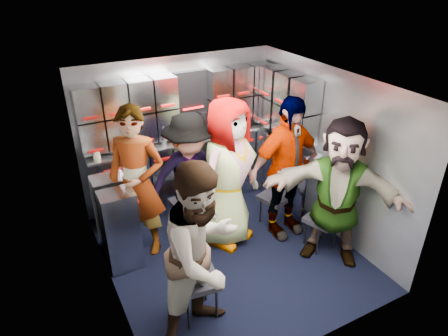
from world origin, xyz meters
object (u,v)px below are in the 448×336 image
jump_seat_mid_left (186,204)px  jump_seat_center (221,206)px  jump_seat_near_left (196,282)px  jump_seat_near_right (322,220)px  attendant_arc_e (338,192)px  jump_seat_mid_right (275,198)px  attendant_arc_a (203,255)px  attendant_standing (137,184)px  attendant_arc_b (190,179)px  attendant_arc_c (228,174)px  attendant_arc_d (286,169)px

jump_seat_mid_left → jump_seat_center: (0.38, -0.26, 0.00)m
jump_seat_near_left → jump_seat_near_right: jump_seat_near_left is taller
attendant_arc_e → jump_seat_mid_left: bearing=-178.7°
jump_seat_mid_right → attendant_arc_e: bearing=-74.6°
attendant_arc_a → jump_seat_center: bearing=32.6°
jump_seat_center → attendant_arc_e: (0.94, -1.04, 0.50)m
jump_seat_near_right → attendant_standing: bearing=153.1°
jump_seat_near_right → attendant_standing: 2.25m
jump_seat_center → attendant_standing: attendant_standing is taller
jump_seat_near_left → jump_seat_mid_left: (0.48, 1.39, -0.05)m
attendant_standing → jump_seat_mid_left: bearing=47.7°
attendant_arc_e → jump_seat_near_left: bearing=-131.1°
attendant_arc_a → attendant_arc_b: bearing=46.7°
jump_seat_mid_left → attendant_standing: size_ratio=0.24×
attendant_arc_b → attendant_arc_c: 0.47m
attendant_arc_d → attendant_arc_e: (0.23, -0.67, -0.04)m
jump_seat_mid_right → attendant_standing: attendant_standing is taller
jump_seat_near_right → attendant_arc_c: 1.28m
jump_seat_center → attendant_arc_c: attendant_arc_c is taller
jump_seat_near_left → jump_seat_mid_left: size_ratio=1.13×
jump_seat_center → jump_seat_near_right: jump_seat_near_right is taller
attendant_standing → attendant_arc_e: (1.95, -1.17, -0.04)m
attendant_standing → attendant_arc_e: 2.28m
jump_seat_mid_right → jump_seat_near_right: (0.23, -0.67, -0.01)m
attendant_arc_c → attendant_arc_b: bearing=121.3°
jump_seat_near_right → attendant_arc_c: (-0.94, 0.68, 0.55)m
jump_seat_near_right → attendant_arc_a: attendant_arc_a is taller
attendant_arc_b → jump_seat_near_left: bearing=-105.8°
attendant_arc_b → attendant_arc_d: attendant_arc_d is taller
attendant_arc_b → jump_seat_mid_left: bearing=95.8°
jump_seat_center → attendant_arc_d: bearing=-27.6°
jump_seat_center → jump_seat_near_left: bearing=-127.2°
jump_seat_mid_left → attendant_arc_b: (-0.00, -0.18, 0.46)m
jump_seat_mid_left → attendant_arc_a: bearing=-107.0°
jump_seat_center → jump_seat_near_right: (0.94, -0.86, 0.00)m
jump_seat_near_left → attendant_arc_c: attendant_arc_c is taller
jump_seat_near_right → jump_seat_mid_left: bearing=139.7°
jump_seat_mid_left → attendant_arc_d: attendant_arc_d is taller
attendant_arc_a → attendant_arc_b: 1.47m
attendant_standing → attendant_arc_c: bearing=19.2°
jump_seat_center → attendant_arc_e: bearing=-47.8°
attendant_standing → jump_seat_mid_right: bearing=25.9°
jump_seat_near_left → attendant_arc_d: bearing=26.1°
attendant_arc_c → jump_seat_mid_right: bearing=-24.9°
attendant_standing → attendant_arc_b: 0.64m
jump_seat_near_left → attendant_arc_b: 1.37m
jump_seat_mid_left → jump_seat_near_right: jump_seat_near_right is taller
attendant_arc_c → attendant_standing: bearing=138.4°
attendant_arc_d → jump_seat_center: bearing=147.5°
jump_seat_center → attendant_arc_d: size_ratio=0.25×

